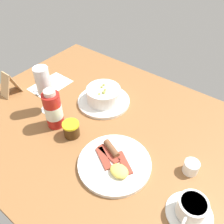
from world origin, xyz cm
name	(u,v)px	position (x,y,z in cm)	size (l,w,h in cm)	color
ground_plane	(104,129)	(0.00, 0.00, -1.50)	(110.00, 84.00, 3.00)	brown
porridge_bowl	(104,96)	(9.08, -11.00, 3.33)	(21.50, 21.50, 7.69)	white
cutlery_setting	(49,85)	(35.90, -4.93, 0.26)	(12.29, 17.64, 0.90)	white
coffee_cup	(191,209)	(-38.94, 11.49, 2.89)	(12.77, 13.13, 6.23)	white
creamer_jug	(191,167)	(-33.31, -1.42, 2.19)	(5.73, 4.73, 4.89)	white
wine_glass	(43,83)	(23.73, 5.75, 12.96)	(6.58, 6.58, 19.23)	white
jam_jar	(71,129)	(6.57, 10.15, 2.87)	(5.96, 5.96, 5.68)	#40270F
sauce_bottle_red	(53,110)	(15.09, 9.97, 7.29)	(6.36, 6.36, 15.86)	#B21E19
breakfast_plate	(115,163)	(-13.39, 11.14, 0.94)	(23.47, 23.47, 3.70)	white
menu_card	(9,84)	(44.63, 8.70, 5.08)	(5.42, 8.02, 10.30)	tan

